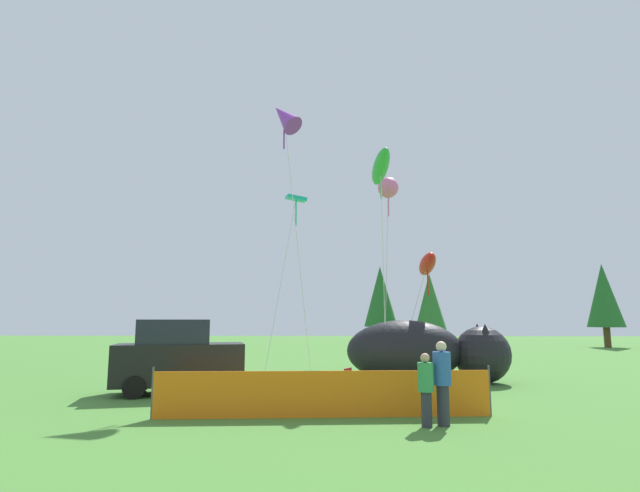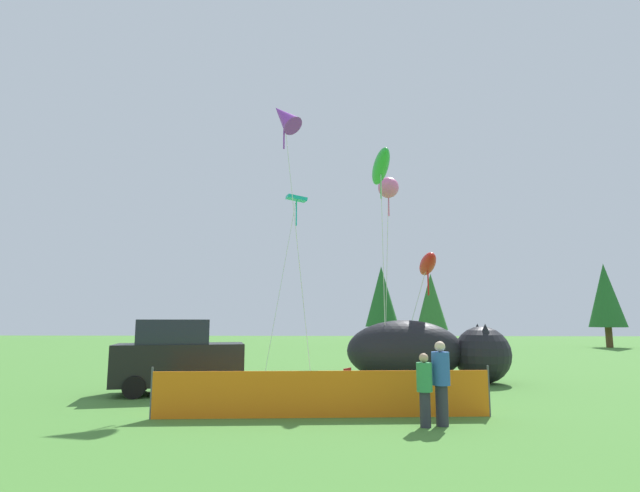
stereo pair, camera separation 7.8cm
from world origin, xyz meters
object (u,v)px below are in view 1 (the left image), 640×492
object	(u,v)px
inflatable_cat	(424,354)
kite_green_fish	(381,168)
parked_car	(179,357)
kite_red_lizard	(427,264)
kite_teal_diamond	(296,201)
spectator_in_black_shirt	(442,379)
folding_chair	(352,381)
spectator_in_grey_shirt	(426,386)
kite_purple_delta	(284,118)
kite_pink_octopus	(388,188)

from	to	relation	value
inflatable_cat	kite_green_fish	bearing A→B (deg)	177.50
parked_car	kite_red_lizard	bearing A→B (deg)	13.55
parked_car	kite_teal_diamond	bearing A→B (deg)	49.19
spectator_in_black_shirt	kite_green_fish	distance (m)	10.75
folding_chair	kite_teal_diamond	xyz separation A→B (m)	(-2.34, 7.35, 7.27)
folding_chair	spectator_in_black_shirt	size ratio (longest dim) A/B	0.48
spectator_in_grey_shirt	kite_green_fish	bearing A→B (deg)	91.25
parked_car	spectator_in_black_shirt	size ratio (longest dim) A/B	2.33
parked_car	kite_red_lizard	distance (m)	10.65
kite_purple_delta	kite_teal_diamond	xyz separation A→B (m)	(0.10, 4.27, -2.31)
kite_green_fish	kite_teal_diamond	bearing A→B (deg)	138.79
inflatable_cat	kite_teal_diamond	world-z (taller)	kite_teal_diamond
inflatable_cat	kite_green_fish	distance (m)	7.45
folding_chair	spectator_in_black_shirt	bearing A→B (deg)	-35.81
inflatable_cat	spectator_in_black_shirt	distance (m)	7.74
parked_car	kite_red_lizard	world-z (taller)	kite_red_lizard
spectator_in_black_shirt	kite_pink_octopus	size ratio (longest dim) A/B	0.21
spectator_in_grey_shirt	kite_purple_delta	distance (m)	12.20
spectator_in_black_shirt	spectator_in_grey_shirt	bearing A→B (deg)	-158.11
parked_car	kite_green_fish	bearing A→B (deg)	10.62
kite_pink_octopus	kite_purple_delta	bearing A→B (deg)	-141.72
parked_car	kite_green_fish	xyz separation A→B (m)	(6.86, 3.23, 7.23)
kite_teal_diamond	kite_green_fish	bearing A→B (deg)	-41.21
spectator_in_grey_shirt	kite_purple_delta	xyz separation A→B (m)	(-3.96, 6.93, 9.23)
folding_chair	kite_pink_octopus	world-z (taller)	kite_pink_octopus
folding_chair	spectator_in_grey_shirt	xyz separation A→B (m)	(1.51, -3.85, 0.35)
inflatable_cat	kite_teal_diamond	size ratio (longest dim) A/B	0.75
spectator_in_grey_shirt	folding_chair	bearing A→B (deg)	111.46
parked_car	kite_pink_octopus	size ratio (longest dim) A/B	0.50
inflatable_cat	kite_teal_diamond	xyz separation A→B (m)	(-5.16, 3.36, 6.72)
inflatable_cat	folding_chair	bearing A→B (deg)	-122.47
kite_green_fish	kite_teal_diamond	distance (m)	4.93
kite_teal_diamond	spectator_in_grey_shirt	bearing A→B (deg)	-71.01
spectator_in_grey_shirt	kite_green_fish	size ratio (longest dim) A/B	0.18
parked_car	spectator_in_grey_shirt	world-z (taller)	parked_car
kite_purple_delta	spectator_in_black_shirt	bearing A→B (deg)	-57.24
folding_chair	spectator_in_grey_shirt	world-z (taller)	spectator_in_grey_shirt
folding_chair	spectator_in_black_shirt	xyz separation A→B (m)	(1.91, -3.69, 0.49)
kite_pink_octopus	kite_green_fish	bearing A→B (deg)	-102.73
parked_car	kite_red_lizard	xyz separation A→B (m)	(8.87, 4.74, 3.49)
inflatable_cat	kite_teal_diamond	bearing A→B (deg)	149.65
spectator_in_black_shirt	folding_chair	bearing A→B (deg)	117.37
inflatable_cat	kite_red_lizard	distance (m)	3.95
kite_teal_diamond	parked_car	bearing A→B (deg)	-116.24
inflatable_cat	kite_purple_delta	size ratio (longest dim) A/B	0.56
inflatable_cat	spectator_in_grey_shirt	distance (m)	7.95
kite_green_fish	spectator_in_black_shirt	bearing A→B (deg)	-85.82
parked_car	spectator_in_grey_shirt	size ratio (longest dim) A/B	2.71
kite_pink_octopus	folding_chair	bearing A→B (deg)	-106.09
kite_green_fish	kite_purple_delta	distance (m)	4.29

